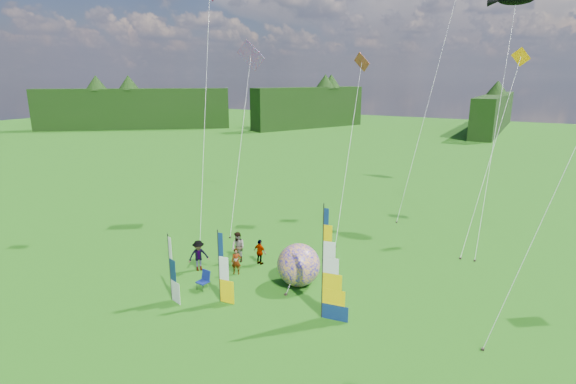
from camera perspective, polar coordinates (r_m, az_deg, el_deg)
The scene contains 17 objects.
ground at distance 20.27m, azimuth -3.31°, elevation -18.17°, with size 220.00×220.00×0.00m, color #257415.
treeline_ring at distance 18.42m, azimuth -3.49°, elevation -7.65°, with size 210.00×210.00×8.00m, color black, non-canonical shape.
feather_banner_main at distance 20.62m, azimuth 4.41°, elevation -9.16°, with size 1.44×0.10×5.34m, color navy, non-canonical shape.
side_banner_left at distance 22.57m, azimuth -8.75°, elevation -9.46°, with size 1.01×0.10×3.66m, color #F6C800, non-canonical shape.
side_banner_far at distance 23.27m, azimuth -14.76°, elevation -9.38°, with size 1.00×0.10×3.40m, color white, non-canonical shape.
bol_inflatable at distance 24.28m, azimuth 1.35°, elevation -9.24°, with size 2.31×2.31×2.31m, color #0F08A2.
spectator_a at distance 25.87m, azimuth -6.60°, elevation -8.75°, with size 0.55×0.36×1.52m, color #66594C.
spectator_b at distance 27.45m, azimuth -6.36°, elevation -6.96°, with size 0.90×0.44×1.84m, color #66594C.
spectator_c at distance 26.61m, azimuth -11.28°, elevation -7.91°, with size 1.17×0.43×1.81m, color #66594C.
spectator_d at distance 26.99m, azimuth -3.59°, elevation -7.62°, with size 0.91×0.37×1.55m, color #66594C.
camp_chair at distance 24.42m, azimuth -10.78°, elevation -11.00°, with size 0.60×0.60×1.04m, color #0B1853, non-canonical shape.
kite_whale at distance 33.74m, azimuth 25.21°, elevation 9.84°, with size 3.33×14.81×17.94m, color black, non-canonical shape.
kite_rainbow_delta at distance 33.23m, azimuth -6.03°, elevation 8.06°, with size 6.41×10.54×14.46m, color red, non-canonical shape.
small_kite_red at distance 32.47m, azimuth 7.86°, elevation 6.76°, with size 4.44×11.11×13.24m, color #D14530, non-canonical shape.
small_kite_orange at distance 31.92m, azimuth 24.58°, elevation 5.48°, with size 3.68×9.95×13.27m, color #D48700, non-canonical shape.
small_kite_pink at distance 30.93m, azimuth -10.55°, elevation 10.38°, with size 5.19×8.03×17.65m, color #D9256C, non-canonical shape.
small_kite_green at distance 38.19m, azimuth 17.77°, elevation 12.79°, with size 3.93×11.79×20.43m, color green, non-canonical shape.
Camera 1 is at (9.39, -14.23, 10.95)m, focal length 28.00 mm.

